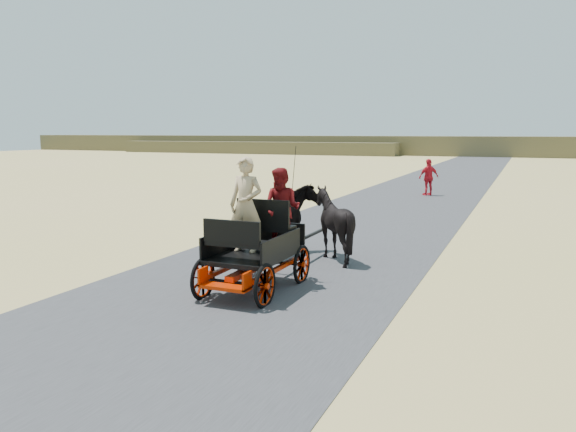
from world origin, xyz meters
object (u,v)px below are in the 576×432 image
at_px(carriage, 255,271).
at_px(horse_left, 290,221).
at_px(horse_right, 333,224).
at_px(pedestrian, 429,177).

bearing_deg(carriage, horse_left, 100.39).
bearing_deg(horse_left, carriage, 100.39).
relative_size(horse_right, pedestrian, 0.98).
relative_size(carriage, pedestrian, 1.39).
relative_size(horse_left, horse_right, 1.18).
distance_m(horse_left, horse_right, 1.10).
xyz_separation_m(horse_right, pedestrian, (-0.17, 14.47, 0.01)).
height_order(carriage, pedestrian, pedestrian).
bearing_deg(carriage, horse_right, 79.61).
xyz_separation_m(carriage, horse_right, (0.55, 3.00, 0.49)).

